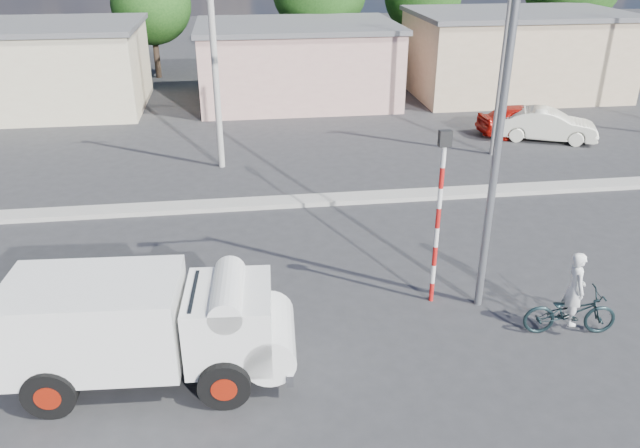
{
  "coord_description": "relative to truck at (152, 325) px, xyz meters",
  "views": [
    {
      "loc": [
        -1.32,
        -11.2,
        8.32
      ],
      "look_at": [
        0.7,
        3.55,
        1.3
      ],
      "focal_mm": 35.0,
      "sensor_mm": 36.0,
      "label": 1
    }
  ],
  "objects": [
    {
      "name": "traffic_pole",
      "position": [
        6.41,
        2.09,
        1.33
      ],
      "size": [
        0.28,
        0.18,
        4.36
      ],
      "color": "red",
      "rests_on": "ground"
    },
    {
      "name": "median",
      "position": [
        3.21,
        8.59,
        -1.19
      ],
      "size": [
        40.0,
        0.8,
        0.16
      ],
      "primitive_type": "cube",
      "color": "#99968E",
      "rests_on": "ground"
    },
    {
      "name": "streetlight",
      "position": [
        7.35,
        1.79,
        3.69
      ],
      "size": [
        2.34,
        0.22,
        9.0
      ],
      "color": "slate",
      "rests_on": "ground"
    },
    {
      "name": "car_red",
      "position": [
        14.55,
        14.97,
        -0.57
      ],
      "size": [
        4.12,
        1.76,
        1.39
      ],
      "primitive_type": "imported",
      "rotation": [
        0.0,
        0.0,
        1.6
      ],
      "color": "#A80F08",
      "rests_on": "ground"
    },
    {
      "name": "car_cream",
      "position": [
        15.22,
        14.1,
        -0.59
      ],
      "size": [
        4.37,
        2.89,
        1.36
      ],
      "primitive_type": "imported",
      "rotation": [
        0.0,
        0.0,
        1.18
      ],
      "color": "silver",
      "rests_on": "ground"
    },
    {
      "name": "truck",
      "position": [
        0.0,
        0.0,
        0.0
      ],
      "size": [
        5.65,
        2.49,
        2.29
      ],
      "rotation": [
        0.0,
        0.0,
        -0.06
      ],
      "color": "black",
      "rests_on": "ground"
    },
    {
      "name": "utility_poles",
      "position": [
        6.46,
        12.59,
        2.8
      ],
      "size": [
        35.4,
        0.24,
        8.0
      ],
      "color": "#99968E",
      "rests_on": "ground"
    },
    {
      "name": "ground_plane",
      "position": [
        3.21,
        0.59,
        -1.27
      ],
      "size": [
        120.0,
        120.0,
        0.0
      ],
      "primitive_type": "plane",
      "color": "#2C2D2F",
      "rests_on": "ground"
    },
    {
      "name": "cyclist",
      "position": [
        9.08,
        0.35,
        -0.4
      ],
      "size": [
        0.49,
        0.68,
        1.74
      ],
      "primitive_type": "imported",
      "rotation": [
        0.0,
        0.0,
        1.44
      ],
      "color": "white",
      "rests_on": "ground"
    },
    {
      "name": "bicycle",
      "position": [
        9.08,
        0.35,
        -0.72
      ],
      "size": [
        2.16,
        0.98,
        1.09
      ],
      "primitive_type": "imported",
      "rotation": [
        0.0,
        0.0,
        1.44
      ],
      "color": "black",
      "rests_on": "ground"
    },
    {
      "name": "building_row",
      "position": [
        4.31,
        22.59,
        0.87
      ],
      "size": [
        37.8,
        7.3,
        4.44
      ],
      "color": "beige",
      "rests_on": "ground"
    }
  ]
}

